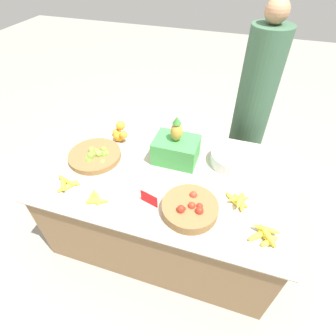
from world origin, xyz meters
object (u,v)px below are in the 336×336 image
(lime_bowl, at_px, (95,155))
(price_sign, at_px, (149,199))
(metal_bowl, at_px, (232,158))
(produce_crate, at_px, (176,148))
(tomato_basket, at_px, (190,208))
(vendor_person, at_px, (252,112))

(lime_bowl, bearing_deg, price_sign, -27.94)
(lime_bowl, xyz_separation_m, metal_bowl, (1.02, 0.27, 0.02))
(metal_bowl, xyz_separation_m, produce_crate, (-0.42, -0.09, 0.06))
(produce_crate, bearing_deg, metal_bowl, 12.16)
(lime_bowl, distance_m, tomato_basket, 0.88)
(lime_bowl, xyz_separation_m, tomato_basket, (0.83, -0.28, 0.01))
(metal_bowl, distance_m, price_sign, 0.73)
(tomato_basket, relative_size, price_sign, 2.82)
(lime_bowl, relative_size, metal_bowl, 1.23)
(metal_bowl, relative_size, vendor_person, 0.19)
(tomato_basket, height_order, produce_crate, produce_crate)
(produce_crate, bearing_deg, lime_bowl, -163.53)
(lime_bowl, relative_size, vendor_person, 0.24)
(price_sign, bearing_deg, vendor_person, 81.13)
(tomato_basket, xyz_separation_m, vendor_person, (0.27, 1.20, 0.05))
(lime_bowl, distance_m, produce_crate, 0.63)
(produce_crate, bearing_deg, price_sign, -94.90)
(tomato_basket, bearing_deg, vendor_person, 77.24)
(price_sign, height_order, produce_crate, produce_crate)
(tomato_basket, xyz_separation_m, price_sign, (-0.27, -0.02, 0.01))
(lime_bowl, xyz_separation_m, vendor_person, (1.11, 0.92, 0.06))
(metal_bowl, height_order, price_sign, metal_bowl)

